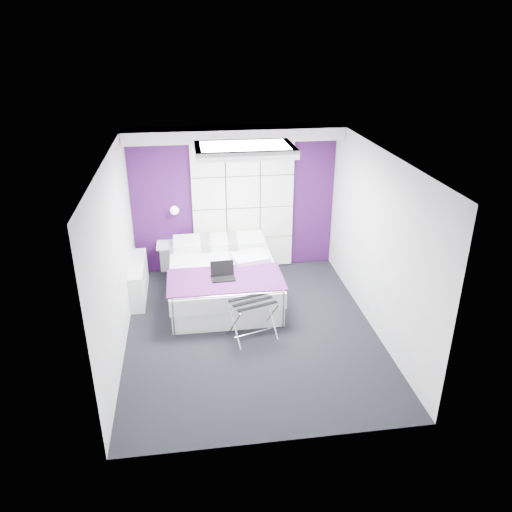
# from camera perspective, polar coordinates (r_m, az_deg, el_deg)

# --- Properties ---
(floor) EXTENTS (4.40, 4.40, 0.00)m
(floor) POSITION_cam_1_polar(r_m,az_deg,el_deg) (7.44, -0.56, -8.47)
(floor) COLOR black
(floor) RESTS_ON ground
(ceiling) EXTENTS (4.40, 4.40, 0.00)m
(ceiling) POSITION_cam_1_polar(r_m,az_deg,el_deg) (6.40, -0.66, 11.42)
(ceiling) COLOR white
(ceiling) RESTS_ON wall_back
(wall_back) EXTENTS (3.60, 0.00, 3.60)m
(wall_back) POSITION_cam_1_polar(r_m,az_deg,el_deg) (8.86, -2.50, 6.43)
(wall_back) COLOR silver
(wall_back) RESTS_ON floor
(wall_left) EXTENTS (0.00, 4.40, 4.40)m
(wall_left) POSITION_cam_1_polar(r_m,az_deg,el_deg) (6.84, -15.72, -0.17)
(wall_left) COLOR silver
(wall_left) RESTS_ON floor
(wall_right) EXTENTS (0.00, 4.40, 4.40)m
(wall_right) POSITION_cam_1_polar(r_m,az_deg,el_deg) (7.26, 13.63, 1.52)
(wall_right) COLOR silver
(wall_right) RESTS_ON floor
(accent_wall) EXTENTS (3.58, 0.02, 2.58)m
(accent_wall) POSITION_cam_1_polar(r_m,az_deg,el_deg) (8.85, -2.50, 6.41)
(accent_wall) COLOR #3B1048
(accent_wall) RESTS_ON wall_back
(soffit) EXTENTS (3.58, 0.50, 0.20)m
(soffit) POSITION_cam_1_polar(r_m,az_deg,el_deg) (8.32, -2.48, 13.77)
(soffit) COLOR white
(soffit) RESTS_ON wall_back
(headboard) EXTENTS (1.80, 0.08, 2.30)m
(headboard) POSITION_cam_1_polar(r_m,az_deg,el_deg) (8.86, -1.48, 5.56)
(headboard) COLOR white
(headboard) RESTS_ON wall_back
(skylight) EXTENTS (1.36, 0.86, 0.12)m
(skylight) POSITION_cam_1_polar(r_m,az_deg,el_deg) (7.00, -1.32, 12.13)
(skylight) COLOR white
(skylight) RESTS_ON ceiling
(wall_lamp) EXTENTS (0.15, 0.15, 0.15)m
(wall_lamp) POSITION_cam_1_polar(r_m,az_deg,el_deg) (8.72, -9.30, 5.26)
(wall_lamp) COLOR white
(wall_lamp) RESTS_ON wall_back
(radiator) EXTENTS (0.22, 1.20, 0.60)m
(radiator) POSITION_cam_1_polar(r_m,az_deg,el_deg) (8.42, -13.26, -2.64)
(radiator) COLOR white
(radiator) RESTS_ON floor
(bed) EXTENTS (1.76, 2.12, 0.74)m
(bed) POSITION_cam_1_polar(r_m,az_deg,el_deg) (8.19, -3.79, -2.68)
(bed) COLOR white
(bed) RESTS_ON floor
(nightstand) EXTENTS (0.48, 0.38, 0.05)m
(nightstand) POSITION_cam_1_polar(r_m,az_deg,el_deg) (8.91, -9.73, 1.32)
(nightstand) COLOR white
(nightstand) RESTS_ON wall_back
(luggage_rack) EXTENTS (0.60, 0.44, 0.59)m
(luggage_rack) POSITION_cam_1_polar(r_m,az_deg,el_deg) (7.14, -0.36, -7.23)
(luggage_rack) COLOR silver
(luggage_rack) RESTS_ON floor
(laptop) EXTENTS (0.36, 0.25, 0.26)m
(laptop) POSITION_cam_1_polar(r_m,az_deg,el_deg) (7.60, -3.81, -2.05)
(laptop) COLOR black
(laptop) RESTS_ON bed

